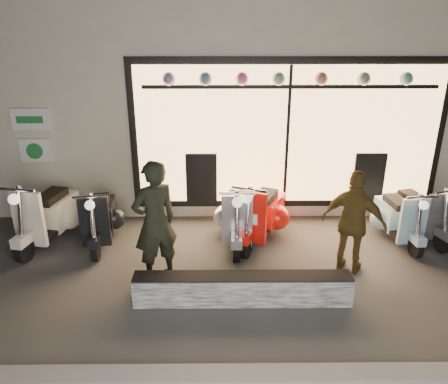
{
  "coord_description": "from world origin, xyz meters",
  "views": [
    {
      "loc": [
        -0.36,
        -5.42,
        3.46
      ],
      "look_at": [
        -0.31,
        0.6,
        1.05
      ],
      "focal_mm": 35.0,
      "sensor_mm": 36.0,
      "label": 1
    }
  ],
  "objects_px": {
    "man": "(155,222)",
    "woman": "(354,223)",
    "graffiti_barrier": "(242,289)",
    "scooter_silver": "(237,215)",
    "scooter_red": "(263,213)"
  },
  "relations": [
    {
      "from": "scooter_silver",
      "to": "graffiti_barrier",
      "type": "bearing_deg",
      "value": -87.26
    },
    {
      "from": "graffiti_barrier",
      "to": "man",
      "type": "bearing_deg",
      "value": 153.02
    },
    {
      "from": "graffiti_barrier",
      "to": "scooter_silver",
      "type": "height_order",
      "value": "scooter_silver"
    },
    {
      "from": "scooter_red",
      "to": "scooter_silver",
      "type": "bearing_deg",
      "value": -147.67
    },
    {
      "from": "scooter_silver",
      "to": "woman",
      "type": "distance_m",
      "value": 1.94
    },
    {
      "from": "graffiti_barrier",
      "to": "scooter_silver",
      "type": "distance_m",
      "value": 1.81
    },
    {
      "from": "graffiti_barrier",
      "to": "man",
      "type": "distance_m",
      "value": 1.48
    },
    {
      "from": "scooter_red",
      "to": "woman",
      "type": "xyz_separation_m",
      "value": [
        1.17,
        -1.09,
        0.34
      ]
    },
    {
      "from": "scooter_silver",
      "to": "man",
      "type": "xyz_separation_m",
      "value": [
        -1.17,
        -1.2,
        0.45
      ]
    },
    {
      "from": "scooter_red",
      "to": "woman",
      "type": "relative_size",
      "value": 0.95
    },
    {
      "from": "scooter_silver",
      "to": "scooter_red",
      "type": "height_order",
      "value": "scooter_red"
    },
    {
      "from": "man",
      "to": "woman",
      "type": "distance_m",
      "value": 2.78
    },
    {
      "from": "scooter_silver",
      "to": "man",
      "type": "relative_size",
      "value": 0.84
    },
    {
      "from": "scooter_silver",
      "to": "man",
      "type": "height_order",
      "value": "man"
    },
    {
      "from": "scooter_red",
      "to": "graffiti_barrier",
      "type": "bearing_deg",
      "value": -78.83
    }
  ]
}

